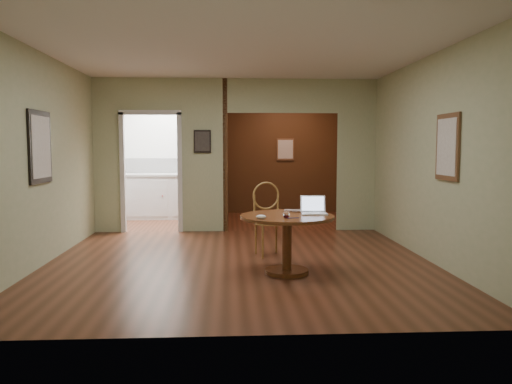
{
  "coord_description": "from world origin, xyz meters",
  "views": [
    {
      "loc": [
        -0.14,
        -6.35,
        1.5
      ],
      "look_at": [
        0.2,
        -0.2,
        0.94
      ],
      "focal_mm": 35.0,
      "sensor_mm": 36.0,
      "label": 1
    }
  ],
  "objects": [
    {
      "name": "mouse",
      "position": [
        0.22,
        -0.82,
        0.72
      ],
      "size": [
        0.12,
        0.08,
        0.05
      ],
      "primitive_type": "ellipsoid",
      "rotation": [
        0.0,
        0.0,
        -0.15
      ],
      "color": "white",
      "rests_on": "dining_table"
    },
    {
      "name": "chair",
      "position": [
        0.41,
        0.5,
        0.56
      ],
      "size": [
        0.52,
        0.52,
        1.02
      ],
      "rotation": [
        0.0,
        0.0,
        0.26
      ],
      "color": "#A97C3C",
      "rests_on": "ground"
    },
    {
      "name": "open_laptop",
      "position": [
        0.89,
        -0.4,
        0.76
      ],
      "size": [
        0.32,
        0.28,
        0.22
      ],
      "rotation": [
        0.0,
        0.0,
        -0.06
      ],
      "color": "white",
      "rests_on": "dining_table"
    },
    {
      "name": "grocery_bag",
      "position": [
        -0.63,
        4.2,
        1.11
      ],
      "size": [
        0.4,
        0.37,
        0.33
      ],
      "primitive_type": "ellipsoid",
      "rotation": [
        0.0,
        0.0,
        -0.31
      ],
      "color": "beige",
      "rests_on": "kitchen_cabinet"
    },
    {
      "name": "dining_table",
      "position": [
        0.55,
        -0.53,
        0.52
      ],
      "size": [
        1.11,
        1.11,
        0.7
      ],
      "rotation": [
        0.0,
        0.0,
        -0.08
      ],
      "color": "brown",
      "rests_on": "ground"
    },
    {
      "name": "floor",
      "position": [
        0.0,
        0.0,
        0.0
      ],
      "size": [
        5.0,
        5.0,
        0.0
      ],
      "primitive_type": "plane",
      "color": "#452313",
      "rests_on": "ground"
    },
    {
      "name": "room_shell",
      "position": [
        -0.47,
        3.1,
        1.29
      ],
      "size": [
        5.2,
        7.5,
        5.0
      ],
      "color": "silver",
      "rests_on": "ground"
    },
    {
      "name": "kitchen_cabinet",
      "position": [
        -1.35,
        4.2,
        0.47
      ],
      "size": [
        2.06,
        0.6,
        0.94
      ],
      "color": "silver",
      "rests_on": "ground"
    },
    {
      "name": "wine_glass",
      "position": [
        0.51,
        -0.77,
        0.74
      ],
      "size": [
        0.08,
        0.08,
        0.09
      ],
      "primitive_type": null,
      "color": "white",
      "rests_on": "dining_table"
    },
    {
      "name": "closed_laptop",
      "position": [
        0.7,
        -0.26,
        0.71
      ],
      "size": [
        0.35,
        0.27,
        0.02
      ],
      "primitive_type": "imported",
      "rotation": [
        0.0,
        0.0,
        -0.22
      ],
      "color": "#ABAAAF",
      "rests_on": "dining_table"
    },
    {
      "name": "pen",
      "position": [
        0.59,
        -0.79,
        0.7
      ],
      "size": [
        0.13,
        0.02,
        0.01
      ],
      "primitive_type": "cylinder",
      "rotation": [
        0.0,
        1.57,
        0.11
      ],
      "color": "#0C1C55",
      "rests_on": "dining_table"
    }
  ]
}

